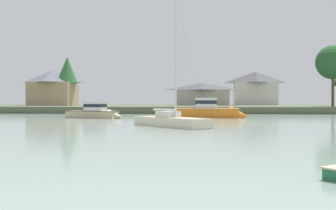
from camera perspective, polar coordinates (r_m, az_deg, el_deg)
The scene contains 9 objects.
far_shore_bank at distance 98.79m, azimuth 7.24°, elevation -0.38°, with size 167.76×55.70×1.18m, color #4C563D.
cruiser_orange at distance 55.57m, azimuth 6.25°, elevation -1.14°, with size 9.39×3.55×4.50m.
cruiser_sand at distance 54.32m, azimuth -9.58°, elevation -1.26°, with size 7.81×3.63×3.87m.
sailboat_cream at distance 35.95m, azimuth 0.38°, elevation -2.57°, with size 7.13×7.85×12.12m.
shore_tree_center_left at distance 95.59m, azimuth -13.50°, elevation 4.60°, with size 4.75×4.75×10.81m.
shore_tree_center at distance 83.09m, azimuth 21.46°, elevation 5.39°, with size 6.24×6.24×11.24m.
cottage_near_water at distance 96.98m, azimuth -15.32°, elevation 2.36°, with size 9.95×8.68×7.94m.
cottage_behind_trees at distance 97.46m, azimuth 4.71°, elevation 1.53°, with size 12.91×7.05×5.20m.
cottage_eastern at distance 107.44m, azimuth 11.72°, elevation 2.30°, with size 11.09×7.76×8.32m.
Camera 1 is at (-4.83, -5.43, 2.21)m, focal length 44.96 mm.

